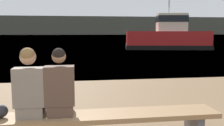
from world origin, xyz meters
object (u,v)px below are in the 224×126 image
bench_main (21,124)px  person_left (30,87)px  person_right (60,88)px  tugboat_red (168,38)px

bench_main → person_left: (0.13, 0.01, 0.51)m
bench_main → person_left: bearing=2.6°
person_left → person_right: size_ratio=1.01×
person_left → tugboat_red: 20.93m
person_left → tugboat_red: size_ratio=0.12×
bench_main → person_right: size_ratio=5.94×
person_right → tugboat_red: (8.71, 18.84, 0.17)m
person_left → tugboat_red: (9.11, 18.84, 0.15)m
person_right → person_left: bearing=-179.8°
bench_main → tugboat_red: bearing=63.9°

